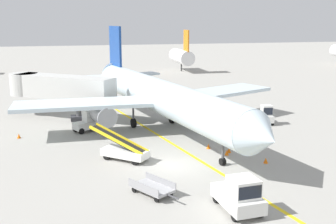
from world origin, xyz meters
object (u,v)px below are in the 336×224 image
at_px(airliner, 158,96).
at_px(jet_bridge, 54,87).
at_px(safety_cone_wingtip_left, 227,153).
at_px(ground_crew_marshaller, 230,137).
at_px(baggage_tug_by_cargo_door, 87,122).
at_px(safety_cone_tail_area, 229,150).
at_px(safety_cone_nose_left, 19,136).
at_px(safety_cone_wingtip_right, 266,160).
at_px(belt_loader_forward_hold, 124,150).
at_px(baggage_cart_loaded, 152,188).
at_px(safety_cone_nose_right, 208,146).
at_px(pushback_tug, 239,195).
at_px(baggage_tug_near_wing, 265,115).

height_order(airliner, jet_bridge, airliner).
relative_size(jet_bridge, safety_cone_wingtip_left, 26.46).
bearing_deg(ground_crew_marshaller, baggage_tug_by_cargo_door, 144.30).
bearing_deg(ground_crew_marshaller, safety_cone_tail_area, -114.74).
distance_m(safety_cone_nose_left, safety_cone_wingtip_right, 22.75).
bearing_deg(ground_crew_marshaller, belt_loader_forward_hold, -174.22).
xyz_separation_m(airliner, baggage_cart_loaded, (-4.01, -15.83, -2.95)).
distance_m(baggage_cart_loaded, safety_cone_nose_right, 10.59).
bearing_deg(safety_cone_nose_right, safety_cone_wingtip_left, -66.17).
bearing_deg(safety_cone_wingtip_left, safety_cone_wingtip_right, -49.20).
distance_m(baggage_tug_by_cargo_door, safety_cone_wingtip_left, 14.92).
bearing_deg(belt_loader_forward_hold, safety_cone_wingtip_left, -6.26).
relative_size(pushback_tug, safety_cone_wingtip_right, 8.45).
xyz_separation_m(baggage_cart_loaded, safety_cone_nose_left, (-9.56, 15.56, -0.25)).
relative_size(airliner, baggage_cart_loaded, 9.68).
bearing_deg(jet_bridge, baggage_tug_by_cargo_door, -65.46).
height_order(baggage_tug_near_wing, safety_cone_nose_right, baggage_tug_near_wing).
bearing_deg(baggage_tug_near_wing, ground_crew_marshaller, -135.05).
xyz_separation_m(baggage_cart_loaded, safety_cone_tail_area, (8.03, 6.75, -0.25)).
height_order(airliner, baggage_tug_near_wing, airliner).
xyz_separation_m(baggage_tug_near_wing, ground_crew_marshaller, (-6.87, -6.86, -0.02)).
xyz_separation_m(baggage_tug_by_cargo_door, safety_cone_nose_left, (-6.42, -0.95, -0.71)).
relative_size(belt_loader_forward_hold, safety_cone_wingtip_right, 10.40).
relative_size(baggage_tug_near_wing, safety_cone_tail_area, 5.86).
bearing_deg(pushback_tug, baggage_cart_loaded, 141.83).
height_order(baggage_tug_by_cargo_door, belt_loader_forward_hold, belt_loader_forward_hold).
bearing_deg(jet_bridge, airliner, -36.19).
bearing_deg(baggage_tug_near_wing, jet_bridge, 158.80).
distance_m(safety_cone_nose_left, safety_cone_wingtip_left, 19.55).
bearing_deg(jet_bridge, baggage_cart_loaded, -74.98).
xyz_separation_m(airliner, safety_cone_nose_right, (2.69, -7.64, -3.20)).
bearing_deg(safety_cone_wingtip_right, jet_bridge, 129.16).
distance_m(pushback_tug, belt_loader_forward_hold, 11.84).
bearing_deg(jet_bridge, safety_cone_nose_left, -112.91).
distance_m(baggage_tug_by_cargo_door, belt_loader_forward_hold, 9.70).
bearing_deg(airliner, safety_cone_nose_left, -178.85).
height_order(jet_bridge, safety_cone_nose_right, jet_bridge).
height_order(pushback_tug, baggage_cart_loaded, pushback_tug).
height_order(airliner, baggage_cart_loaded, airliner).
xyz_separation_m(jet_bridge, baggage_tug_near_wing, (21.76, -8.44, -2.62)).
xyz_separation_m(baggage_tug_near_wing, baggage_cart_loaded, (-15.50, -14.91, -0.46)).
bearing_deg(baggage_tug_near_wing, safety_cone_wingtip_left, -132.13).
xyz_separation_m(safety_cone_nose_left, safety_cone_wingtip_left, (17.16, -9.38, 0.00)).
height_order(safety_cone_nose_right, safety_cone_tail_area, same).
relative_size(baggage_tug_by_cargo_door, safety_cone_tail_area, 6.20).
relative_size(airliner, pushback_tug, 9.45).
xyz_separation_m(belt_loader_forward_hold, ground_crew_marshaller, (9.44, 0.96, 0.13)).
distance_m(airliner, safety_cone_wingtip_right, 13.89).
bearing_deg(safety_cone_wingtip_left, belt_loader_forward_hold, 173.74).
height_order(ground_crew_marshaller, safety_cone_wingtip_left, ground_crew_marshaller).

